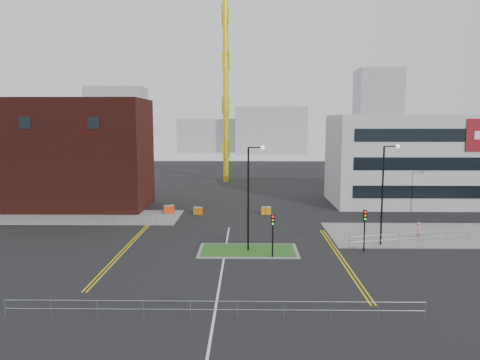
% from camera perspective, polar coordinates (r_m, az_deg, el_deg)
% --- Properties ---
extents(ground, '(200.00, 200.00, 0.00)m').
position_cam_1_polar(ground, '(33.44, -2.47, -12.40)').
color(ground, black).
rests_on(ground, ground).
extents(pavement_left, '(28.00, 8.00, 0.12)m').
position_cam_1_polar(pavement_left, '(58.81, -21.07, -4.22)').
color(pavement_left, slate).
rests_on(pavement_left, ground).
extents(pavement_right, '(24.00, 10.00, 0.12)m').
position_cam_1_polar(pavement_right, '(50.94, 24.24, -6.09)').
color(pavement_right, slate).
rests_on(pavement_right, ground).
extents(island_kerb, '(8.60, 4.60, 0.08)m').
position_cam_1_polar(island_kerb, '(41.00, 1.00, -8.61)').
color(island_kerb, slate).
rests_on(island_kerb, ground).
extents(grass_island, '(8.00, 4.00, 0.12)m').
position_cam_1_polar(grass_island, '(40.99, 1.00, -8.59)').
color(grass_island, '#22531B').
rests_on(grass_island, ground).
extents(brick_building, '(24.20, 10.07, 14.24)m').
position_cam_1_polar(brick_building, '(64.57, -21.82, 2.81)').
color(brick_building, '#421510').
rests_on(brick_building, ground).
extents(office_block, '(25.00, 12.20, 12.00)m').
position_cam_1_polar(office_block, '(68.06, 21.62, 2.31)').
color(office_block, '#B5B8BB').
rests_on(office_block, ground).
extents(tower_crane, '(52.81, 6.58, 39.82)m').
position_cam_1_polar(tower_crane, '(88.55, 2.06, 17.73)').
color(tower_crane, yellow).
rests_on(tower_crane, ground).
extents(streetlamp_island, '(1.46, 0.36, 9.18)m').
position_cam_1_polar(streetlamp_island, '(39.87, 1.33, -1.16)').
color(streetlamp_island, black).
rests_on(streetlamp_island, ground).
extents(streetlamp_right_near, '(1.46, 0.36, 9.18)m').
position_cam_1_polar(streetlamp_right_near, '(43.63, 17.27, -0.76)').
color(streetlamp_right_near, black).
rests_on(streetlamp_right_near, ground).
extents(traffic_light_island, '(0.28, 0.33, 3.65)m').
position_cam_1_polar(traffic_light_island, '(38.47, 4.01, -5.80)').
color(traffic_light_island, black).
rests_on(traffic_light_island, ground).
extents(traffic_light_right, '(0.28, 0.33, 3.65)m').
position_cam_1_polar(traffic_light_right, '(41.61, 14.97, -5.04)').
color(traffic_light_right, black).
rests_on(traffic_light_right, ground).
extents(railing_front, '(24.05, 0.05, 1.10)m').
position_cam_1_polar(railing_front, '(27.56, -3.22, -15.05)').
color(railing_front, gray).
rests_on(railing_front, ground).
extents(railing_left, '(6.05, 0.05, 1.10)m').
position_cam_1_polar(railing_left, '(52.15, -13.51, -4.58)').
color(railing_left, gray).
rests_on(railing_left, ground).
extents(railing_right, '(19.05, 5.05, 1.10)m').
position_cam_1_polar(railing_right, '(47.96, 23.81, -5.99)').
color(railing_right, gray).
rests_on(railing_right, ground).
extents(centre_line, '(0.15, 30.00, 0.01)m').
position_cam_1_polar(centre_line, '(35.32, -2.28, -11.30)').
color(centre_line, silver).
rests_on(centre_line, ground).
extents(yellow_left_a, '(0.12, 24.00, 0.01)m').
position_cam_1_polar(yellow_left_a, '(44.29, -13.52, -7.66)').
color(yellow_left_a, gold).
rests_on(yellow_left_a, ground).
extents(yellow_left_b, '(0.12, 24.00, 0.01)m').
position_cam_1_polar(yellow_left_b, '(44.21, -13.14, -7.68)').
color(yellow_left_b, gold).
rests_on(yellow_left_b, ground).
extents(yellow_right_a, '(0.12, 20.00, 0.01)m').
position_cam_1_polar(yellow_right_a, '(39.82, 12.01, -9.31)').
color(yellow_right_a, gold).
rests_on(yellow_right_a, ground).
extents(yellow_right_b, '(0.12, 20.00, 0.01)m').
position_cam_1_polar(yellow_right_b, '(39.88, 12.44, -9.29)').
color(yellow_right_b, gold).
rests_on(yellow_right_b, ground).
extents(skyline_a, '(18.00, 12.00, 22.00)m').
position_cam_1_polar(skyline_a, '(157.12, -14.73, 6.89)').
color(skyline_a, gray).
rests_on(skyline_a, ground).
extents(skyline_b, '(24.00, 12.00, 16.00)m').
position_cam_1_polar(skyline_b, '(161.68, 3.74, 6.05)').
color(skyline_b, gray).
rests_on(skyline_b, ground).
extents(skyline_c, '(14.00, 12.00, 28.00)m').
position_cam_1_polar(skyline_c, '(162.30, 16.41, 7.90)').
color(skyline_c, gray).
rests_on(skyline_c, ground).
extents(skyline_d, '(30.00, 12.00, 12.00)m').
position_cam_1_polar(skyline_d, '(171.81, -2.47, 5.46)').
color(skyline_d, gray).
rests_on(skyline_d, ground).
extents(pedestrian, '(0.64, 0.43, 1.70)m').
position_cam_1_polar(pedestrian, '(47.64, 20.97, -5.85)').
color(pedestrian, '#CD8496').
rests_on(pedestrian, ground).
extents(barrier_left, '(1.37, 0.93, 1.10)m').
position_cam_1_polar(barrier_left, '(57.23, -8.68, -3.57)').
color(barrier_left, red).
rests_on(barrier_left, ground).
extents(barrier_mid, '(1.15, 0.63, 0.92)m').
position_cam_1_polar(barrier_mid, '(56.69, -5.13, -3.72)').
color(barrier_mid, '#C65E0B').
rests_on(barrier_mid, ground).
extents(barrier_right, '(1.18, 0.53, 0.96)m').
position_cam_1_polar(barrier_right, '(56.51, 3.19, -3.72)').
color(barrier_right, orange).
rests_on(barrier_right, ground).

